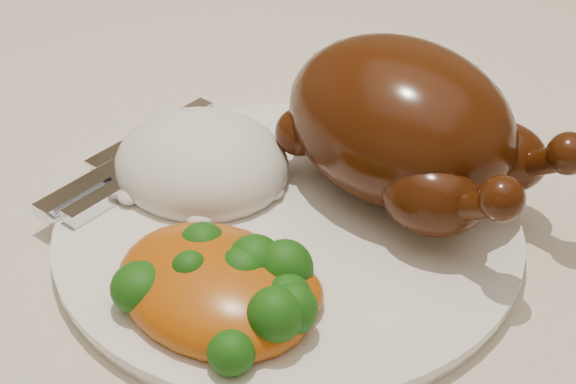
% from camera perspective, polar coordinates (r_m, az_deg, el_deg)
% --- Properties ---
extents(dining_table, '(1.60, 0.90, 0.76)m').
position_cam_1_polar(dining_table, '(0.72, 4.33, 0.68)').
color(dining_table, brown).
rests_on(dining_table, floor).
extents(tablecloth, '(1.73, 1.03, 0.18)m').
position_cam_1_polar(tablecloth, '(0.68, 4.61, 5.74)').
color(tablecloth, beige).
rests_on(tablecloth, dining_table).
extents(dinner_plate, '(0.30, 0.30, 0.01)m').
position_cam_1_polar(dinner_plate, '(0.49, 0.00, -2.46)').
color(dinner_plate, white).
rests_on(dinner_plate, tablecloth).
extents(roast_chicken, '(0.21, 0.17, 0.10)m').
position_cam_1_polar(roast_chicken, '(0.49, 8.24, 4.76)').
color(roast_chicken, '#431707').
rests_on(roast_chicken, dinner_plate).
extents(rice_mound, '(0.12, 0.11, 0.06)m').
position_cam_1_polar(rice_mound, '(0.52, -6.15, 1.97)').
color(rice_mound, white).
rests_on(rice_mound, dinner_plate).
extents(mac_and_cheese, '(0.14, 0.12, 0.05)m').
position_cam_1_polar(mac_and_cheese, '(0.43, -4.29, -6.74)').
color(mac_and_cheese, '#BD540C').
rests_on(mac_and_cheese, dinner_plate).
extents(cutlery, '(0.05, 0.17, 0.01)m').
position_cam_1_polar(cutlery, '(0.53, -11.81, 1.47)').
color(cutlery, silver).
rests_on(cutlery, dinner_plate).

